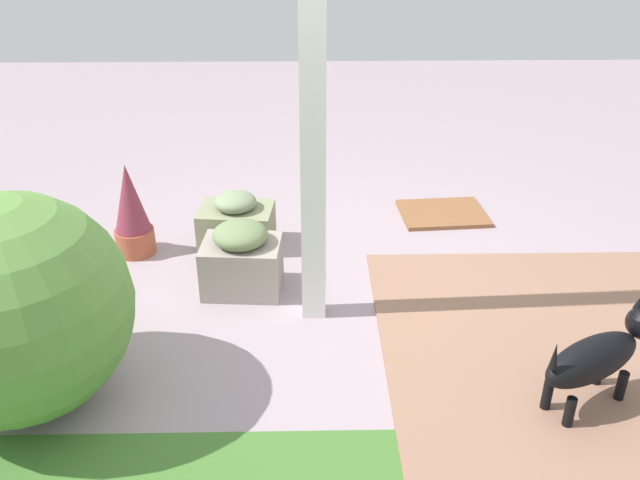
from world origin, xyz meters
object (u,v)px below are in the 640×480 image
stone_planter_near (242,259)px  doormat (443,213)px  dog (600,355)px  porch_pillar (313,105)px  stone_planter_nearest (237,222)px  round_shrub (14,308)px  terracotta_pot_spiky (131,212)px

stone_planter_near → doormat: 1.71m
stone_planter_near → dog: 2.00m
dog → porch_pillar: bearing=-31.2°
porch_pillar → stone_planter_nearest: porch_pillar is taller
dog → doormat: (0.33, -2.02, -0.26)m
porch_pillar → doormat: porch_pillar is taller
round_shrub → terracotta_pot_spiky: (-0.16, -1.44, -0.22)m
porch_pillar → doormat: size_ratio=3.97×
stone_planter_near → stone_planter_nearest: bearing=-81.7°
stone_planter_near → terracotta_pot_spiky: size_ratio=0.77×
stone_planter_near → dog: size_ratio=0.73×
porch_pillar → stone_planter_near: porch_pillar is taller
dog → stone_planter_nearest: bearing=-41.7°
round_shrub → doormat: (-2.29, -1.95, -0.50)m
stone_planter_nearest → round_shrub: (0.82, 1.53, 0.35)m
stone_planter_near → dog: bearing=148.9°
terracotta_pot_spiky → dog: (-2.45, 1.50, -0.02)m
porch_pillar → round_shrub: bearing=28.3°
stone_planter_nearest → terracotta_pot_spiky: 0.68m
stone_planter_nearest → dog: size_ratio=0.78×
stone_planter_nearest → terracotta_pot_spiky: bearing=8.2°
dog → stone_planter_near: bearing=-31.1°
terracotta_pot_spiky → doormat: size_ratio=1.02×
stone_planter_nearest → stone_planter_near: 0.57m
round_shrub → doormat: bearing=-139.5°
round_shrub → dog: 2.62m
porch_pillar → terracotta_pot_spiky: (1.16, -0.72, -0.91)m
terracotta_pot_spiky → stone_planter_near: bearing=147.6°
porch_pillar → doormat: 1.98m
stone_planter_nearest → dog: dog is taller
stone_planter_near → terracotta_pot_spiky: terracotta_pot_spiky is taller
stone_planter_near → round_shrub: bearing=46.9°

